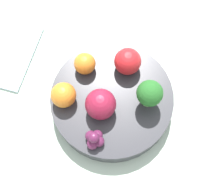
# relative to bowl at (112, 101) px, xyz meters

# --- Properties ---
(ground_plane) EXTENTS (6.00, 6.00, 0.00)m
(ground_plane) POSITION_rel_bowl_xyz_m (0.00, 0.00, -0.04)
(ground_plane) COLOR gray
(table_surface) EXTENTS (1.20, 1.20, 0.02)m
(table_surface) POSITION_rel_bowl_xyz_m (0.00, 0.00, -0.03)
(table_surface) COLOR #B2C6B2
(table_surface) RESTS_ON ground_plane
(bowl) EXTENTS (0.23, 0.23, 0.04)m
(bowl) POSITION_rel_bowl_xyz_m (0.00, 0.00, 0.00)
(bowl) COLOR #2D2D33
(bowl) RESTS_ON table_surface
(broccoli) EXTENTS (0.05, 0.05, 0.07)m
(broccoli) POSITION_rel_bowl_xyz_m (-0.06, -0.02, 0.06)
(broccoli) COLOR #8CB76B
(broccoli) RESTS_ON bowl
(apple_red) EXTENTS (0.05, 0.05, 0.05)m
(apple_red) POSITION_rel_bowl_xyz_m (0.01, -0.07, 0.05)
(apple_red) COLOR red
(apple_red) RESTS_ON bowl
(apple_green) EXTENTS (0.05, 0.05, 0.05)m
(apple_green) POSITION_rel_bowl_xyz_m (0.01, 0.03, 0.05)
(apple_green) COLOR maroon
(apple_green) RESTS_ON bowl
(orange_front) EXTENTS (0.04, 0.04, 0.04)m
(orange_front) POSITION_rel_bowl_xyz_m (0.07, -0.02, 0.04)
(orange_front) COLOR orange
(orange_front) RESTS_ON bowl
(orange_back) EXTENTS (0.05, 0.05, 0.05)m
(orange_back) POSITION_rel_bowl_xyz_m (0.07, 0.05, 0.04)
(orange_back) COLOR orange
(orange_back) RESTS_ON bowl
(grape_cluster) EXTENTS (0.04, 0.04, 0.03)m
(grape_cluster) POSITION_rel_bowl_xyz_m (-0.02, 0.09, 0.03)
(grape_cluster) COLOR #5B1E42
(grape_cluster) RESTS_ON bowl
(napkin) EXTENTS (0.17, 0.18, 0.01)m
(napkin) POSITION_rel_bowl_xyz_m (0.26, 0.02, -0.02)
(napkin) COLOR silver
(napkin) RESTS_ON table_surface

